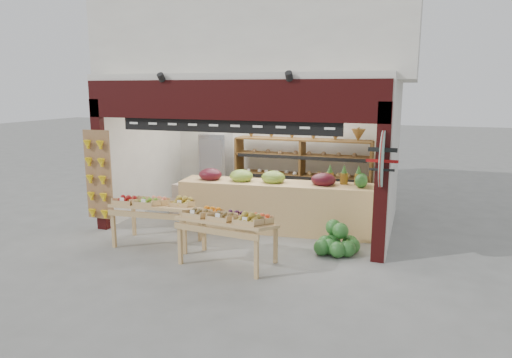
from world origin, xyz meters
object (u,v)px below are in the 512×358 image
object	(u,v)px
back_shelving	(302,159)
cardboard_stack	(191,204)
refrigerator	(217,168)
mid_counter	(278,205)
display_table_right	(228,219)
display_table_left	(152,205)
watermelon_pile	(337,242)

from	to	relation	value
back_shelving	cardboard_stack	distance (m)	2.78
refrigerator	mid_counter	bearing A→B (deg)	-44.73
refrigerator	display_table_right	bearing A→B (deg)	-67.87
display_table_right	display_table_left	bearing A→B (deg)	164.68
mid_counter	display_table_right	xyz separation A→B (m)	(-0.25, -1.99, 0.22)
cardboard_stack	refrigerator	bearing A→B (deg)	88.37
display_table_right	watermelon_pile	xyz separation A→B (m)	(1.62, 1.09, -0.56)
display_table_left	watermelon_pile	xyz separation A→B (m)	(3.33, 0.62, -0.55)
display_table_left	mid_counter	bearing A→B (deg)	37.92
mid_counter	display_table_left	bearing A→B (deg)	-142.08
back_shelving	refrigerator	world-z (taller)	back_shelving
cardboard_stack	watermelon_pile	bearing A→B (deg)	-21.29
back_shelving	watermelon_pile	size ratio (longest dim) A/B	4.19
mid_counter	back_shelving	bearing A→B (deg)	87.59
watermelon_pile	cardboard_stack	bearing A→B (deg)	158.71
back_shelving	refrigerator	bearing A→B (deg)	177.42
cardboard_stack	watermelon_pile	distance (m)	3.84
display_table_left	display_table_right	xyz separation A→B (m)	(1.71, -0.47, 0.01)
back_shelving	watermelon_pile	distance (m)	3.12
back_shelving	display_table_right	xyz separation A→B (m)	(-0.32, -3.72, -0.48)
mid_counter	display_table_right	distance (m)	2.02
watermelon_pile	display_table_right	bearing A→B (deg)	-146.11
mid_counter	watermelon_pile	world-z (taller)	mid_counter
back_shelving	watermelon_pile	world-z (taller)	back_shelving
mid_counter	watermelon_pile	xyz separation A→B (m)	(1.37, -0.91, -0.35)
back_shelving	mid_counter	world-z (taller)	back_shelving
refrigerator	back_shelving	bearing A→B (deg)	-7.16
display_table_left	watermelon_pile	distance (m)	3.43
back_shelving	cardboard_stack	world-z (taller)	back_shelving
back_shelving	refrigerator	distance (m)	2.28
display_table_right	mid_counter	bearing A→B (deg)	82.94
back_shelving	display_table_left	world-z (taller)	back_shelving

